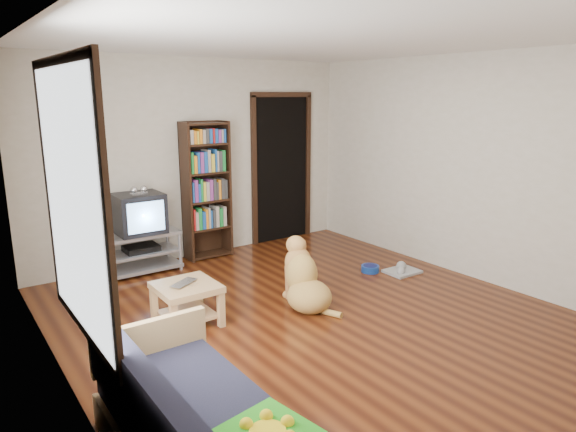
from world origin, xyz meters
TOP-DOWN VIEW (x-y plane):
  - ground at (0.00, 0.00)m, footprint 5.00×5.00m
  - ceiling at (0.00, 0.00)m, footprint 5.00×5.00m
  - wall_back at (0.00, 2.50)m, footprint 4.50×0.00m
  - wall_left at (-2.25, 0.00)m, footprint 0.00×5.00m
  - wall_right at (2.25, 0.00)m, footprint 0.00×5.00m
  - laptop at (-1.08, 0.53)m, footprint 0.34×0.31m
  - dog_bowl at (1.38, 0.61)m, footprint 0.22×0.22m
  - grey_rag at (1.68, 0.36)m, footprint 0.41×0.33m
  - window at (-2.23, -0.50)m, footprint 0.03×1.46m
  - doorway at (1.35, 2.48)m, footprint 1.03×0.05m
  - tv_stand at (-0.90, 2.25)m, footprint 0.90×0.45m
  - crt_tv at (-0.90, 2.27)m, footprint 0.55×0.52m
  - bookshelf at (0.05, 2.34)m, footprint 0.60×0.30m
  - coffee_table at (-1.08, 0.56)m, footprint 0.55×0.55m
  - dog at (0.10, 0.27)m, footprint 0.54×0.89m

SIDE VIEW (x-z plane):
  - ground at x=0.00m, z-range 0.00..0.00m
  - grey_rag at x=1.68m, z-range 0.00..0.03m
  - dog_bowl at x=1.38m, z-range 0.00..0.08m
  - dog at x=0.10m, z-range -0.10..0.63m
  - tv_stand at x=-0.90m, z-range 0.02..0.52m
  - coffee_table at x=-1.08m, z-range 0.08..0.48m
  - laptop at x=-1.08m, z-range 0.40..0.42m
  - crt_tv at x=-0.90m, z-range 0.45..1.03m
  - bookshelf at x=0.05m, z-range 0.10..1.90m
  - doorway at x=1.35m, z-range 0.03..2.21m
  - wall_back at x=0.00m, z-range -0.95..3.55m
  - wall_left at x=-2.25m, z-range -1.20..3.80m
  - wall_right at x=2.25m, z-range -1.20..3.80m
  - window at x=-2.23m, z-range 0.65..2.35m
  - ceiling at x=0.00m, z-range 2.60..2.60m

